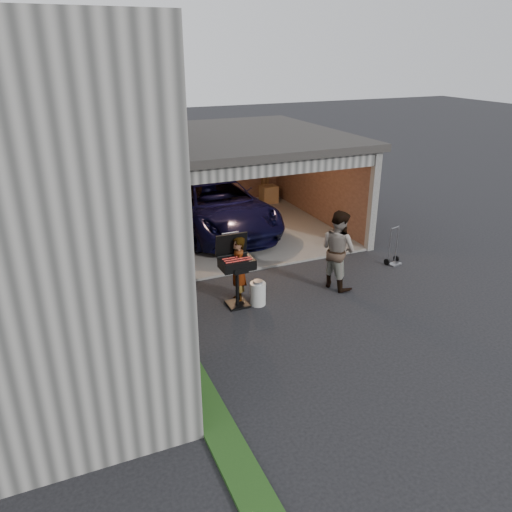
# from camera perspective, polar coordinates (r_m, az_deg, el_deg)

# --- Properties ---
(ground) EXTENTS (80.00, 80.00, 0.00)m
(ground) POSITION_cam_1_polar(r_m,az_deg,el_deg) (9.49, 5.83, -10.19)
(ground) COLOR black
(ground) RESTS_ON ground
(groundcover_strip) EXTENTS (0.50, 8.00, 0.06)m
(groundcover_strip) POSITION_cam_1_polar(r_m,az_deg,el_deg) (7.99, -5.37, -17.12)
(groundcover_strip) COLOR #193814
(groundcover_strip) RESTS_ON ground
(garage) EXTENTS (6.80, 6.30, 2.90)m
(garage) POSITION_cam_1_polar(r_m,az_deg,el_deg) (14.85, -4.18, 9.95)
(garage) COLOR #605E59
(garage) RESTS_ON ground
(minivan) EXTENTS (2.68, 5.50, 1.51)m
(minivan) POSITION_cam_1_polar(r_m,az_deg,el_deg) (14.97, -4.69, 5.61)
(minivan) COLOR black
(minivan) RESTS_ON ground
(woman) EXTENTS (0.45, 0.60, 1.47)m
(woman) POSITION_cam_1_polar(r_m,az_deg,el_deg) (10.69, -2.08, -1.59)
(woman) COLOR #C2E4F5
(woman) RESTS_ON ground
(man) EXTENTS (0.90, 1.04, 1.84)m
(man) POSITION_cam_1_polar(r_m,az_deg,el_deg) (11.42, 9.35, 0.73)
(man) COLOR #4D221E
(man) RESTS_ON ground
(bbq_grill) EXTENTS (0.70, 0.61, 1.55)m
(bbq_grill) POSITION_cam_1_polar(r_m,az_deg,el_deg) (10.44, -2.27, -1.10)
(bbq_grill) COLOR black
(bbq_grill) RESTS_ON ground
(propane_tank) EXTENTS (0.34, 0.34, 0.51)m
(propane_tank) POSITION_cam_1_polar(r_m,az_deg,el_deg) (10.73, 0.21, -4.33)
(propane_tank) COLOR silver
(propane_tank) RESTS_ON ground
(plywood_panel) EXTENTS (0.23, 0.81, 0.90)m
(plywood_panel) POSITION_cam_1_polar(r_m,az_deg,el_deg) (9.23, -9.78, -8.15)
(plywood_panel) COLOR brown
(plywood_panel) RESTS_ON ground
(hand_truck) EXTENTS (0.44, 0.37, 1.00)m
(hand_truck) POSITION_cam_1_polar(r_m,az_deg,el_deg) (13.22, 15.43, -0.11)
(hand_truck) COLOR gray
(hand_truck) RESTS_ON ground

